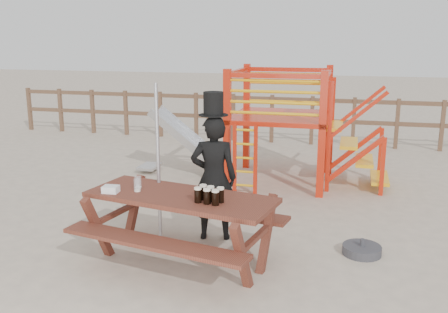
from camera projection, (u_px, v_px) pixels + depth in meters
ground at (218, 261)px, 5.99m from camera, size 60.00×60.00×0.00m
back_fence at (292, 114)px, 12.40m from camera, size 15.09×0.09×1.20m
playground_fort at (276, 124)px, 9.08m from camera, size 4.71×1.84×2.10m
picnic_table at (181, 221)px, 5.81m from camera, size 2.44×1.90×0.85m
man_with_hat at (214, 175)px, 6.48m from camera, size 0.68×0.52×1.95m
metal_pole at (158, 167)px, 6.18m from camera, size 0.05×0.05×2.09m
parasol_base at (362, 250)px, 6.16m from camera, size 0.48×0.48×0.20m
paper_bag at (111, 189)px, 5.82m from camera, size 0.19×0.15×0.08m
stout_pints at (209, 195)px, 5.46m from camera, size 0.32×0.23×0.17m
empty_glasses at (138, 184)px, 5.91m from camera, size 0.12×0.20×0.15m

